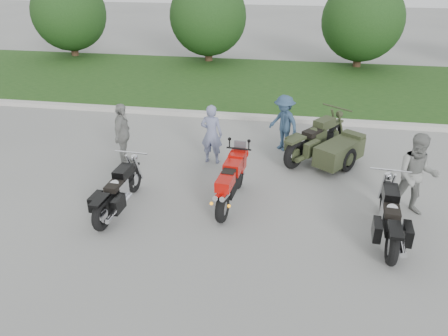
% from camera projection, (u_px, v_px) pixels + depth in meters
% --- Properties ---
extents(ground, '(80.00, 80.00, 0.00)m').
position_uv_depth(ground, '(219.00, 218.00, 9.02)').
color(ground, '#999994').
rests_on(ground, ground).
extents(curb, '(60.00, 0.30, 0.15)m').
position_uv_depth(curb, '(252.00, 117.00, 14.28)').
color(curb, '#BBB7B0').
rests_on(curb, ground).
extents(grass_strip, '(60.00, 8.00, 0.14)m').
position_uv_depth(grass_strip, '(264.00, 83.00, 17.94)').
color(grass_strip, '#35571D').
rests_on(grass_strip, ground).
extents(tree_far_left, '(3.60, 3.60, 4.00)m').
position_uv_depth(tree_far_left, '(69.00, 13.00, 21.48)').
color(tree_far_left, '#3F2B1C').
rests_on(tree_far_left, ground).
extents(tree_mid_left, '(3.60, 3.60, 4.00)m').
position_uv_depth(tree_mid_left, '(208.00, 17.00, 20.41)').
color(tree_mid_left, '#3F2B1C').
rests_on(tree_mid_left, ground).
extents(tree_mid_right, '(3.60, 3.60, 4.00)m').
position_uv_depth(tree_mid_right, '(363.00, 20.00, 19.33)').
color(tree_mid_right, '#3F2B1C').
rests_on(tree_mid_right, ground).
extents(sportbike_red, '(0.46, 2.06, 0.98)m').
position_uv_depth(sportbike_red, '(231.00, 181.00, 9.25)').
color(sportbike_red, black).
rests_on(sportbike_red, ground).
extents(cruiser_left, '(0.39, 2.19, 0.84)m').
position_uv_depth(cruiser_left, '(117.00, 193.00, 9.08)').
color(cruiser_left, black).
rests_on(cruiser_left, ground).
extents(cruiser_right, '(0.43, 2.30, 0.89)m').
position_uv_depth(cruiser_right, '(390.00, 219.00, 8.16)').
color(cruiser_right, black).
rests_on(cruiser_right, ground).
extents(cruiser_sidecar, '(2.08, 2.40, 1.00)m').
position_uv_depth(cruiser_sidecar, '(328.00, 147.00, 11.11)').
color(cruiser_sidecar, black).
rests_on(cruiser_sidecar, ground).
extents(person_stripe, '(0.60, 0.42, 1.56)m').
position_uv_depth(person_stripe, '(212.00, 134.00, 11.09)').
color(person_stripe, slate).
rests_on(person_stripe, ground).
extents(person_grey, '(0.91, 0.73, 1.77)m').
position_uv_depth(person_grey, '(417.00, 175.00, 8.82)').
color(person_grey, gray).
rests_on(person_grey, ground).
extents(person_denim, '(1.13, 1.10, 1.55)m').
position_uv_depth(person_denim, '(284.00, 123.00, 11.81)').
color(person_denim, navy).
rests_on(person_denim, ground).
extents(person_back, '(0.46, 0.97, 1.61)m').
position_uv_depth(person_back, '(123.00, 135.00, 10.98)').
color(person_back, gray).
rests_on(person_back, ground).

